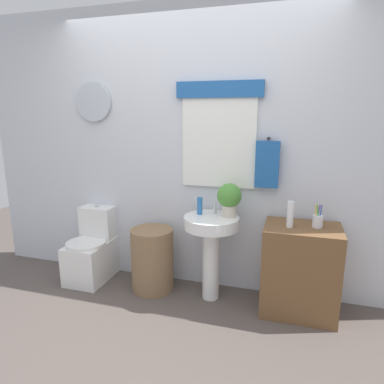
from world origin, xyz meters
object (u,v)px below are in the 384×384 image
toilet (92,252)px  potted_plant (229,198)px  pedestal_sink (211,239)px  soap_bottle (200,206)px  laundry_hamper (152,259)px  toothbrush_cup (318,221)px  wooden_cabinet (300,270)px  lotion_bottle (290,214)px

toilet → potted_plant: bearing=1.1°
toilet → pedestal_sink: (1.24, -0.03, 0.29)m
soap_bottle → pedestal_sink: bearing=-22.6°
laundry_hamper → potted_plant: 0.95m
potted_plant → soap_bottle: bearing=-177.8°
pedestal_sink → toothbrush_cup: (0.86, 0.02, 0.24)m
pedestal_sink → laundry_hamper: bearing=180.0°
laundry_hamper → toothbrush_cup: toothbrush_cup is taller
toilet → toothbrush_cup: 2.17m
pedestal_sink → soap_bottle: 0.31m
toilet → potted_plant: potted_plant is taller
toilet → toothbrush_cup: (2.11, -0.01, 0.53)m
laundry_hamper → potted_plant: potted_plant is taller
pedestal_sink → wooden_cabinet: 0.78m
soap_bottle → lotion_bottle: (0.77, -0.09, 0.01)m
toilet → toothbrush_cup: size_ratio=3.96×
potted_plant → laundry_hamper: bearing=-175.2°
toilet → wooden_cabinet: size_ratio=0.97×
toilet → lotion_bottle: lotion_bottle is taller
potted_plant → lotion_bottle: 0.53m
wooden_cabinet → potted_plant: potted_plant is taller
soap_bottle → lotion_bottle: bearing=-6.6°
wooden_cabinet → lotion_bottle: 0.50m
toilet → potted_plant: size_ratio=2.53×
pedestal_sink → potted_plant: potted_plant is taller
toilet → laundry_hamper: (0.67, -0.03, 0.02)m
toilet → lotion_bottle: (1.89, -0.07, 0.58)m
wooden_cabinet → toothbrush_cup: toothbrush_cup is taller
potted_plant → toothbrush_cup: size_ratio=1.57×
wooden_cabinet → soap_bottle: (-0.88, 0.05, 0.47)m
soap_bottle → laundry_hamper: bearing=-173.6°
potted_plant → toothbrush_cup: 0.74m
toilet → pedestal_sink: 1.27m
laundry_hamper → potted_plant: bearing=4.8°
laundry_hamper → potted_plant: size_ratio=2.05×
wooden_cabinet → potted_plant: 0.83m
wooden_cabinet → potted_plant: (-0.62, 0.06, 0.56)m
potted_plant → lotion_bottle: (0.51, -0.10, -0.07)m
wooden_cabinet → lotion_bottle: size_ratio=3.53×
toilet → laundry_hamper: size_ratio=1.23×
pedestal_sink → wooden_cabinet: bearing=0.0°
potted_plant → lotion_bottle: potted_plant is taller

